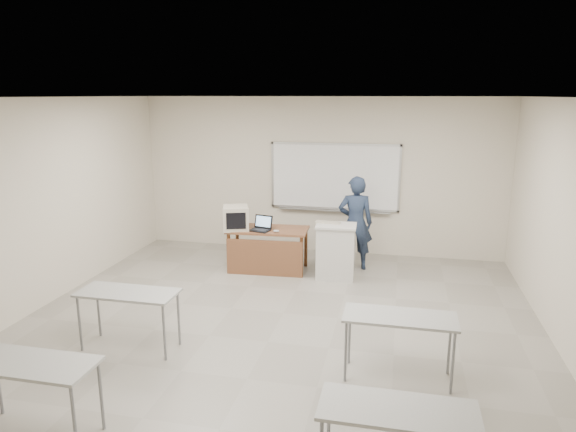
% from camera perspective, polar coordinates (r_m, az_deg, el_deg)
% --- Properties ---
extents(floor, '(7.00, 8.00, 0.01)m').
position_cam_1_polar(floor, '(6.65, -2.28, -13.83)').
color(floor, gray).
rests_on(floor, ground).
extents(whiteboard, '(2.48, 0.10, 1.31)m').
position_cam_1_polar(whiteboard, '(9.89, 5.19, 4.26)').
color(whiteboard, white).
rests_on(whiteboard, floor).
extents(student_desks, '(4.40, 2.20, 0.73)m').
position_cam_1_polar(student_desks, '(5.20, -6.23, -13.78)').
color(student_desks, '#9E9F9A').
rests_on(student_desks, floor).
extents(instructor_desk, '(1.39, 0.69, 0.75)m').
position_cam_1_polar(instructor_desk, '(8.92, -2.42, -2.91)').
color(instructor_desk, brown).
rests_on(instructor_desk, floor).
extents(podium, '(0.67, 0.49, 0.93)m').
position_cam_1_polar(podium, '(8.67, 5.31, -3.93)').
color(podium, '#B6B2AD').
rests_on(podium, floor).
extents(crt_monitor, '(0.44, 0.49, 0.41)m').
position_cam_1_polar(crt_monitor, '(8.95, -5.87, -0.19)').
color(crt_monitor, '#B2A894').
rests_on(crt_monitor, instructor_desk).
extents(laptop, '(0.33, 0.31, 0.24)m').
position_cam_1_polar(laptop, '(8.86, -3.08, -1.21)').
color(laptop, black).
rests_on(laptop, instructor_desk).
extents(mouse, '(0.11, 0.07, 0.04)m').
position_cam_1_polar(mouse, '(8.72, -1.31, -1.68)').
color(mouse, '#AAAEB3').
rests_on(mouse, instructor_desk).
extents(keyboard, '(0.43, 0.18, 0.02)m').
position_cam_1_polar(keyboard, '(8.63, 4.46, -0.71)').
color(keyboard, '#B2A894').
rests_on(keyboard, podium).
extents(presenter, '(0.66, 0.47, 1.67)m').
position_cam_1_polar(presenter, '(9.09, 7.50, -0.76)').
color(presenter, black).
rests_on(presenter, floor).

